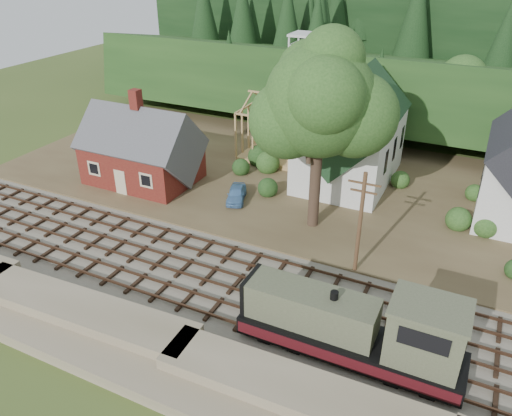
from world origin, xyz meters
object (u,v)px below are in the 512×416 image
at_px(locomotive, 358,330).
at_px(car_blue, 236,194).
at_px(car_green, 103,156).
at_px(patio_set, 143,168).

relative_size(locomotive, car_blue, 3.26).
height_order(locomotive, car_blue, locomotive).
distance_m(car_green, patio_set, 9.16).
distance_m(car_blue, patio_set, 9.22).
bearing_deg(patio_set, locomotive, -26.95).
xyz_separation_m(car_blue, car_green, (-17.09, 1.87, -0.07)).
bearing_deg(car_blue, locomotive, -62.95).
height_order(car_blue, patio_set, patio_set).
height_order(car_blue, car_green, car_blue).
bearing_deg(car_green, locomotive, -139.81).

